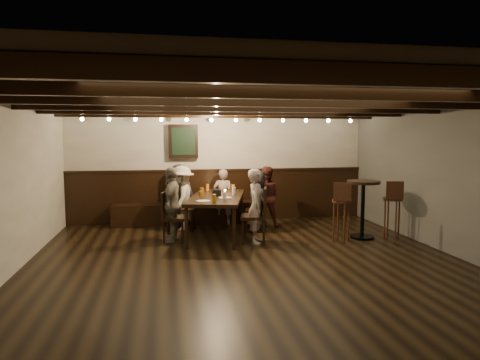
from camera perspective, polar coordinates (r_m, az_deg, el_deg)
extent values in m
plane|color=black|center=(6.23, 1.63, -11.59)|extent=(7.00, 7.00, 0.00)
plane|color=black|center=(5.96, 1.70, 10.98)|extent=(7.00, 7.00, 0.00)
plane|color=#BEB6A7|center=(9.42, -2.69, 1.84)|extent=(6.50, 0.00, 6.50)
plane|color=#50504E|center=(7.36, 27.27, 0.01)|extent=(0.00, 7.00, 7.00)
plane|color=#BEB6A7|center=(6.20, -29.23, -1.09)|extent=(0.00, 7.00, 7.00)
cube|color=black|center=(9.45, -2.64, -2.11)|extent=(6.50, 0.08, 1.10)
cube|color=black|center=(9.18, -7.39, -4.46)|extent=(3.00, 0.45, 0.45)
cube|color=black|center=(9.22, -7.58, 5.13)|extent=(0.62, 0.12, 0.72)
cube|color=black|center=(9.16, -7.56, 5.12)|extent=(0.50, 0.02, 0.58)
cube|color=black|center=(3.19, 12.74, 13.57)|extent=(6.50, 0.10, 0.16)
cube|color=black|center=(4.27, 6.58, 11.70)|extent=(6.50, 0.10, 0.16)
cube|color=black|center=(5.39, 2.98, 10.54)|extent=(6.50, 0.10, 0.16)
cube|color=black|center=(6.52, 0.64, 9.76)|extent=(6.50, 0.10, 0.16)
cube|color=black|center=(7.66, -1.00, 9.20)|extent=(6.50, 0.10, 0.16)
cube|color=black|center=(8.81, -2.21, 8.78)|extent=(6.50, 0.10, 0.16)
sphere|color=#FFE099|center=(8.83, -20.31, 7.63)|extent=(0.07, 0.07, 0.07)
sphere|color=#FFE099|center=(8.70, -11.28, 7.91)|extent=(0.07, 0.07, 0.07)
sphere|color=#FFE099|center=(8.78, -2.19, 8.00)|extent=(0.07, 0.07, 0.07)
sphere|color=#FFE099|center=(9.08, 6.52, 7.90)|extent=(0.07, 0.07, 0.07)
sphere|color=#FFE099|center=(9.56, 14.51, 7.65)|extent=(0.07, 0.07, 0.07)
cube|color=black|center=(7.97, -3.09, -2.33)|extent=(1.37, 2.19, 0.06)
cylinder|color=black|center=(7.17, -7.15, -6.39)|extent=(0.06, 0.06, 0.70)
cylinder|color=black|center=(9.01, -4.84, -3.82)|extent=(0.06, 0.06, 0.70)
cylinder|color=black|center=(7.06, -0.81, -6.54)|extent=(0.06, 0.06, 0.70)
cylinder|color=black|center=(8.93, 0.19, -3.89)|extent=(0.06, 0.06, 0.70)
cube|color=black|center=(8.57, -7.37, -3.92)|extent=(0.48, 0.48, 0.05)
cube|color=black|center=(8.56, -8.58, -2.30)|extent=(0.13, 0.40, 0.44)
cube|color=black|center=(7.70, -8.68, -5.03)|extent=(0.49, 0.49, 0.05)
cube|color=black|center=(7.70, -10.04, -3.20)|extent=(0.14, 0.40, 0.44)
cube|color=black|center=(8.41, 2.05, -4.12)|extent=(0.47, 0.47, 0.05)
cube|color=black|center=(8.37, 3.27, -2.53)|extent=(0.13, 0.39, 0.43)
cube|color=black|center=(7.51, 1.83, -4.92)|extent=(0.54, 0.54, 0.05)
cube|color=black|center=(7.46, 3.38, -2.90)|extent=(0.15, 0.44, 0.49)
imported|color=#2B2B2E|center=(9.01, -8.08, -1.95)|extent=(0.71, 0.55, 1.29)
imported|color=gray|center=(9.02, -2.27, -2.25)|extent=(0.49, 0.38, 1.18)
imported|color=#55231D|center=(8.81, 3.45, -2.22)|extent=(0.70, 0.60, 1.25)
imported|color=#ADA393|center=(8.54, -7.72, -2.40)|extent=(0.66, 0.92, 1.29)
imported|color=gray|center=(7.67, -9.07, -3.22)|extent=(0.50, 0.83, 1.33)
imported|color=black|center=(8.38, 2.40, -2.84)|extent=(0.51, 0.66, 1.19)
imported|color=#AA9590|center=(7.48, 2.22, -3.48)|extent=(0.42, 0.54, 1.30)
cylinder|color=#BF7219|center=(8.68, -4.37, -0.99)|extent=(0.07, 0.07, 0.14)
cylinder|color=#BF7219|center=(8.57, -0.90, -1.06)|extent=(0.07, 0.07, 0.14)
cylinder|color=#BF7219|center=(8.09, -5.11, -1.50)|extent=(0.07, 0.07, 0.14)
cylinder|color=silver|center=(8.12, -0.82, -1.45)|extent=(0.07, 0.07, 0.14)
cylinder|color=#BF7219|center=(7.54, -5.17, -2.05)|extent=(0.07, 0.07, 0.14)
cylinder|color=silver|center=(7.39, -2.07, -2.19)|extent=(0.07, 0.07, 0.14)
cylinder|color=#BF7219|center=(7.16, -3.47, -2.46)|extent=(0.07, 0.07, 0.14)
cylinder|color=white|center=(7.30, -4.93, -2.81)|extent=(0.24, 0.24, 0.01)
cylinder|color=white|center=(7.65, -2.02, -2.39)|extent=(0.24, 0.24, 0.01)
cube|color=black|center=(7.90, -3.13, -1.73)|extent=(0.15, 0.10, 0.12)
cylinder|color=beige|center=(8.24, -2.01, -1.66)|extent=(0.05, 0.05, 0.05)
cylinder|color=black|center=(8.24, 15.93, -7.29)|extent=(0.44, 0.44, 0.04)
cylinder|color=black|center=(8.14, 16.03, -3.89)|extent=(0.07, 0.07, 0.99)
cylinder|color=black|center=(8.07, 16.14, -0.28)|extent=(0.60, 0.60, 0.05)
cylinder|color=#3D2113|center=(7.72, 13.40, -2.71)|extent=(0.34, 0.34, 0.05)
cube|color=#3D2113|center=(7.54, 13.48, -1.55)|extent=(0.29, 0.14, 0.32)
cylinder|color=#3D2113|center=(8.21, 19.68, -2.39)|extent=(0.34, 0.34, 0.05)
cube|color=#3D2113|center=(8.04, 19.95, -1.29)|extent=(0.29, 0.12, 0.32)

